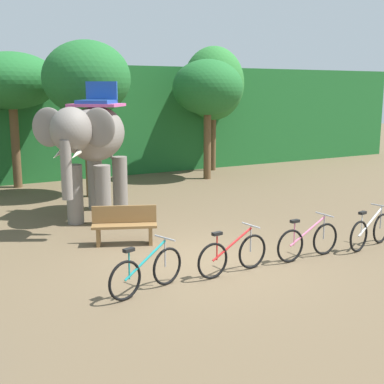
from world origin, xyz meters
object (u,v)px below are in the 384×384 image
(wooden_bench, at_px, (124,224))
(bike_pink, at_px, (308,241))
(tree_center_right, at_px, (87,79))
(bike_red, at_px, (233,255))
(tree_center, at_px, (11,81))
(tree_far_left, at_px, (208,88))
(elephant, at_px, (93,140))
(bike_teal, at_px, (147,272))
(tree_far_right, at_px, (214,84))
(bike_white, at_px, (370,231))

(wooden_bench, bearing_deg, bike_pink, -44.18)
(tree_center_right, bearing_deg, bike_red, -89.92)
(wooden_bench, bearing_deg, tree_center, 94.92)
(tree_center_right, xyz_separation_m, tree_far_left, (5.27, 1.15, -0.27))
(tree_center_right, height_order, bike_pink, tree_center_right)
(tree_center, height_order, tree_far_left, tree_center)
(tree_center_right, height_order, elephant, tree_center_right)
(tree_center_right, distance_m, bike_teal, 9.53)
(tree_far_left, xyz_separation_m, wooden_bench, (-6.35, -6.86, -3.14))
(tree_center, bearing_deg, tree_far_right, 0.19)
(tree_center_right, xyz_separation_m, bike_white, (3.70, -8.70, -3.50))
(wooden_bench, bearing_deg, bike_red, -69.41)
(bike_red, bearing_deg, wooden_bench, 110.59)
(tree_far_right, bearing_deg, tree_far_left, -127.45)
(tree_center_right, distance_m, elephant, 3.61)
(tree_center, relative_size, tree_far_left, 1.03)
(tree_center_right, height_order, wooden_bench, tree_center_right)
(tree_center_right, bearing_deg, bike_teal, -102.06)
(tree_center, height_order, wooden_bench, tree_center)
(bike_red, relative_size, bike_pink, 1.00)
(tree_center, distance_m, tree_center_right, 3.47)
(tree_center_right, relative_size, bike_teal, 3.12)
(bike_pink, bearing_deg, tree_center_right, 102.55)
(bike_red, bearing_deg, elephant, 99.13)
(tree_center, relative_size, wooden_bench, 3.17)
(tree_center, xyz_separation_m, tree_center_right, (1.83, -2.95, 0.05))
(tree_center, bearing_deg, bike_teal, -90.13)
(tree_far_left, bearing_deg, bike_pink, -108.90)
(tree_far_left, distance_m, wooden_bench, 9.86)
(bike_pink, bearing_deg, bike_white, -2.61)
(tree_center_right, bearing_deg, wooden_bench, -100.71)
(elephant, height_order, bike_pink, elephant)
(tree_far_right, distance_m, elephant, 9.80)
(wooden_bench, bearing_deg, bike_white, -32.08)
(bike_red, height_order, wooden_bench, bike_red)
(bike_red, distance_m, bike_white, 3.69)
(tree_center_right, bearing_deg, tree_center, 121.77)
(tree_far_left, height_order, bike_red, tree_far_left)
(tree_center, distance_m, elephant, 6.31)
(tree_center_right, distance_m, tree_far_left, 5.40)
(tree_center, bearing_deg, tree_center_right, -58.23)
(tree_center_right, relative_size, tree_far_left, 1.08)
(elephant, distance_m, bike_red, 5.90)
(tree_far_left, distance_m, bike_teal, 12.55)
(tree_center, bearing_deg, bike_pink, -72.06)
(bike_red, bearing_deg, tree_far_right, 60.14)
(bike_teal, distance_m, bike_white, 5.55)
(bike_teal, bearing_deg, bike_white, -0.37)
(bike_pink, bearing_deg, bike_red, 179.73)
(bike_teal, height_order, bike_white, same)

